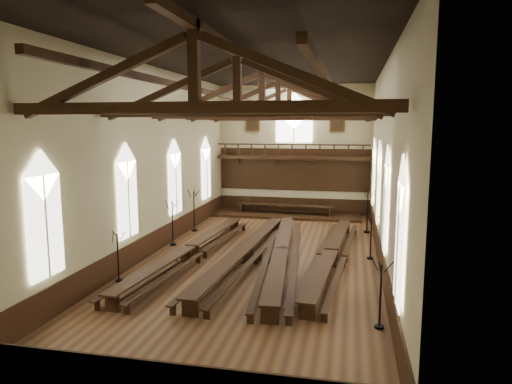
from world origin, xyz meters
TOP-DOWN VIEW (x-y plane):
  - ground at (0.00, 0.00)m, footprint 26.00×26.00m
  - room_walls at (0.00, 0.00)m, footprint 26.00×26.00m
  - wainscot_band at (0.00, 0.00)m, footprint 12.00×26.00m
  - side_windows at (-0.00, -0.00)m, footprint 11.85×19.80m
  - end_window at (0.00, 12.90)m, footprint 2.80×0.12m
  - minstrels_gallery at (0.00, 12.66)m, footprint 11.80×1.24m
  - portraits at (0.00, 12.90)m, footprint 7.75×0.09m
  - roof_trusses at (0.00, -0.00)m, footprint 11.70×25.70m
  - refectory_row_a at (-3.55, -1.00)m, footprint 2.11×14.65m
  - refectory_row_b at (-0.70, -0.69)m, footprint 2.04×14.91m
  - refectory_row_c at (1.08, -0.64)m, footprint 2.39×15.15m
  - refectory_row_d at (3.61, -0.24)m, footprint 2.10×14.64m
  - dais at (-0.42, 11.40)m, footprint 11.40×2.97m
  - high_table at (-0.42, 11.40)m, footprint 7.42×1.27m
  - high_chairs at (-0.42, 12.13)m, footprint 6.75×0.46m
  - candelabrum_left_near at (-5.55, -4.80)m, footprint 0.68×0.69m
  - candelabrum_left_mid at (-5.55, 1.52)m, footprint 0.80×0.79m
  - candelabrum_left_far at (-5.55, 5.21)m, footprint 0.84×0.79m
  - candelabrum_right_near at (5.55, -7.29)m, footprint 0.72×0.70m
  - candelabrum_right_mid at (5.55, 1.08)m, footprint 0.66×0.72m
  - candelabrum_right_far at (5.55, 7.08)m, footprint 0.83×0.85m

SIDE VIEW (x-z plane):
  - ground at x=0.00m, z-range 0.00..0.00m
  - dais at x=-0.42m, z-range 0.00..0.20m
  - refectory_row_d at x=3.61m, z-range 0.18..0.94m
  - refectory_row_a at x=-3.55m, z-range 0.18..0.94m
  - refectory_row_b at x=-0.70m, z-range 0.18..0.98m
  - refectory_row_c at x=1.08m, z-range 0.19..1.00m
  - wainscot_band at x=0.00m, z-range 0.00..1.20m
  - candelabrum_left_near at x=-5.55m, z-range -0.45..1.85m
  - candelabrum_right_mid at x=5.55m, z-range -0.46..1.89m
  - candelabrum_right_near at x=5.55m, z-range -0.47..1.93m
  - high_chairs at x=-0.42m, z-range 0.24..1.23m
  - high_table at x=-0.42m, z-range 0.44..1.13m
  - candelabrum_left_mid at x=-5.55m, z-range -0.53..2.16m
  - candelabrum_left_far at x=-5.55m, z-range -0.55..2.24m
  - candelabrum_right_far at x=5.55m, z-range -0.55..2.27m
  - side_windows at x=0.00m, z-range 1.49..5.99m
  - minstrels_gallery at x=0.00m, z-range 2.06..5.76m
  - room_walls at x=0.00m, z-range -6.54..19.46m
  - portraits at x=0.00m, z-range 6.38..7.82m
  - end_window at x=0.00m, z-range 5.32..9.12m
  - roof_trusses at x=0.00m, z-range 6.82..9.62m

